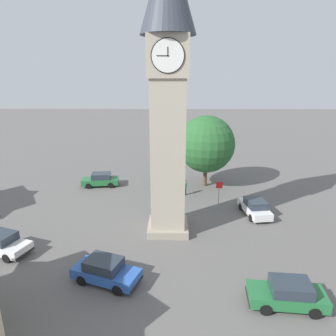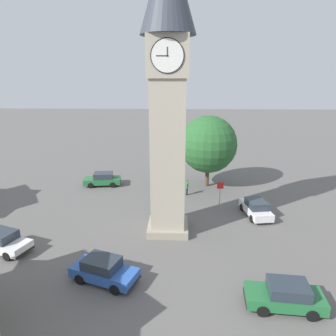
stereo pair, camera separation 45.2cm
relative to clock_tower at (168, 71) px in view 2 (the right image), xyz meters
name	(u,v)px [view 2 (the right image)]	position (x,y,z in m)	size (l,w,h in m)	color
ground_plane	(168,230)	(0.00, 0.00, -12.45)	(200.00, 200.00, 0.00)	#605E5B
clock_tower	(168,71)	(0.00, 0.00, 0.00)	(3.89, 3.89, 21.28)	gray
car_blue_kerb	(285,295)	(-6.60, 8.49, -11.69)	(4.27, 2.10, 1.53)	#236B38
car_silver_kerb	(104,270)	(3.70, 6.58, -11.69)	(4.46, 3.01, 1.53)	#2D5BB7
car_red_corner	(103,179)	(7.91, -10.52, -11.69)	(4.29, 2.16, 1.53)	#236B38
car_white_side	(256,208)	(-7.82, -2.99, -11.69)	(2.28, 4.33, 1.53)	white
car_black_far	(2,241)	(11.76, 3.47, -11.69)	(4.46, 3.00, 1.53)	white
pedestrian	(187,186)	(-1.75, -7.85, -11.44)	(0.30, 0.54, 1.69)	black
tree	(208,144)	(-4.13, -10.81, -7.56)	(6.37, 6.37, 8.08)	brown
road_sign	(220,192)	(-4.69, -4.01, -10.55)	(0.60, 0.07, 2.80)	gray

